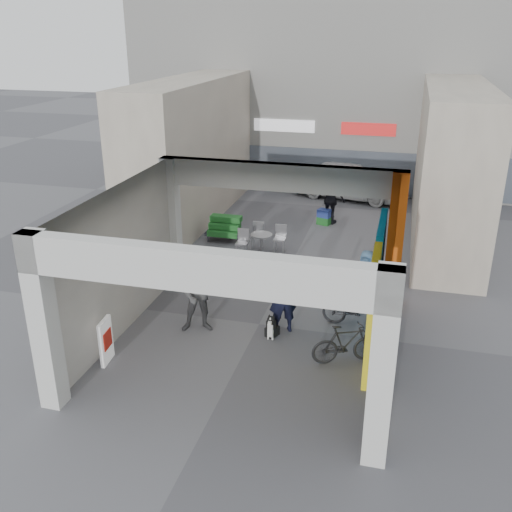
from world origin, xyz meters
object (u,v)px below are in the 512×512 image
(man_back_turned, at_px, (200,293))
(white_van, at_px, (348,180))
(cafe_set, at_px, (260,243))
(man_with_dog, at_px, (283,297))
(man_crates, at_px, (331,200))
(bicycle_rear, at_px, (346,344))
(border_collie, at_px, (272,328))
(bicycle_front, at_px, (358,310))
(produce_stand, at_px, (225,231))
(man_elderly, at_px, (366,279))

(man_back_turned, relative_size, white_van, 0.43)
(cafe_set, distance_m, man_with_dog, 5.10)
(man_crates, height_order, bicycle_rear, man_crates)
(man_with_dog, relative_size, white_van, 0.40)
(border_collie, height_order, man_crates, man_crates)
(man_with_dog, height_order, bicycle_front, man_with_dog)
(man_with_dog, bearing_deg, border_collie, 37.13)
(produce_stand, bearing_deg, man_crates, 58.14)
(produce_stand, relative_size, man_back_turned, 0.65)
(produce_stand, height_order, bicycle_front, bicycle_front)
(man_elderly, bearing_deg, man_with_dog, -120.27)
(produce_stand, distance_m, bicycle_front, 6.85)
(cafe_set, relative_size, produce_stand, 1.14)
(bicycle_front, height_order, bicycle_rear, bicycle_rear)
(man_back_turned, relative_size, man_crates, 1.07)
(white_van, bearing_deg, cafe_set, 175.72)
(man_crates, relative_size, white_van, 0.40)
(bicycle_front, bearing_deg, white_van, 12.39)
(border_collie, xyz_separation_m, man_back_turned, (-1.69, -0.09, 0.72))
(produce_stand, relative_size, bicycle_rear, 0.84)
(border_collie, bearing_deg, man_crates, 111.09)
(cafe_set, relative_size, border_collie, 2.31)
(cafe_set, distance_m, bicycle_rear, 6.63)
(produce_stand, distance_m, man_with_dog, 6.35)
(cafe_set, bearing_deg, border_collie, -72.83)
(man_elderly, xyz_separation_m, white_van, (-1.52, 9.90, -0.01))
(cafe_set, height_order, border_collie, cafe_set)
(border_collie, bearing_deg, man_with_dog, 86.37)
(man_elderly, bearing_deg, man_crates, 120.15)
(man_back_turned, relative_size, man_elderly, 1.25)
(man_with_dog, relative_size, man_crates, 1.00)
(man_elderly, distance_m, white_van, 10.01)
(white_van, bearing_deg, man_crates, -171.98)
(man_crates, height_order, white_van, man_crates)
(cafe_set, bearing_deg, produce_stand, 152.57)
(cafe_set, distance_m, man_back_turned, 5.24)
(man_crates, relative_size, bicycle_front, 1.06)
(cafe_set, height_order, man_with_dog, man_with_dog)
(cafe_set, distance_m, white_van, 7.22)
(man_with_dog, bearing_deg, bicycle_front, 174.07)
(bicycle_front, bearing_deg, border_collie, 123.17)
(man_crates, distance_m, white_van, 3.53)
(cafe_set, xyz_separation_m, bicycle_front, (3.45, -4.10, 0.14))
(cafe_set, relative_size, bicycle_front, 0.83)
(bicycle_front, bearing_deg, man_with_dog, 115.87)
(cafe_set, xyz_separation_m, man_elderly, (3.53, -2.98, 0.47))
(bicycle_rear, bearing_deg, man_crates, -14.35)
(border_collie, distance_m, man_back_turned, 1.84)
(bicycle_front, bearing_deg, produce_stand, 50.07)
(bicycle_front, distance_m, bicycle_rear, 1.62)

